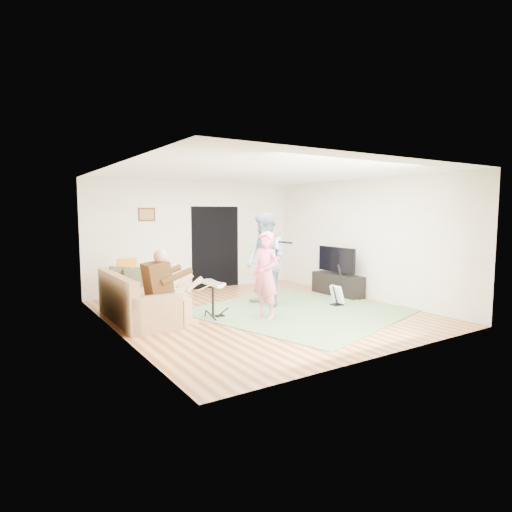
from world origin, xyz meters
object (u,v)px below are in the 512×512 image
(drum_kit, at_px, (213,302))
(tv_cabinet, at_px, (338,284))
(guitarist, at_px, (266,260))
(sofa, at_px, (133,305))
(torchiere_lamp, at_px, (261,240))
(singer, at_px, (266,275))
(television, at_px, (337,259))
(guitar_spare, at_px, (337,294))
(dining_chair, at_px, (129,290))

(drum_kit, relative_size, tv_cabinet, 0.50)
(drum_kit, distance_m, guitarist, 1.56)
(sofa, bearing_deg, torchiere_lamp, 17.63)
(drum_kit, relative_size, singer, 0.44)
(sofa, xyz_separation_m, television, (4.75, -0.26, 0.56))
(sofa, height_order, drum_kit, sofa)
(singer, bearing_deg, guitar_spare, 79.77)
(guitarist, distance_m, dining_chair, 2.91)
(singer, bearing_deg, tv_cabinet, 96.99)
(sofa, bearing_deg, drum_kit, -26.65)
(sofa, distance_m, tv_cabinet, 4.80)
(tv_cabinet, bearing_deg, guitarist, -177.60)
(torchiere_lamp, bearing_deg, sofa, -162.37)
(sofa, relative_size, dining_chair, 2.15)
(guitarist, relative_size, television, 1.68)
(torchiere_lamp, relative_size, tv_cabinet, 1.33)
(dining_chair, bearing_deg, sofa, -95.67)
(torchiere_lamp, bearing_deg, guitar_spare, -78.81)
(dining_chair, height_order, television, television)
(singer, xyz_separation_m, guitarist, (0.55, 0.83, 0.17))
(singer, distance_m, tv_cabinet, 2.88)
(drum_kit, xyz_separation_m, singer, (0.83, -0.52, 0.50))
(torchiere_lamp, relative_size, television, 1.61)
(torchiere_lamp, height_order, television, torchiere_lamp)
(drum_kit, bearing_deg, guitarist, 12.50)
(singer, distance_m, guitar_spare, 1.93)
(drum_kit, distance_m, television, 3.51)
(sofa, height_order, guitar_spare, guitar_spare)
(guitarist, height_order, dining_chair, guitarist)
(singer, relative_size, torchiere_lamp, 0.86)
(tv_cabinet, bearing_deg, singer, -161.03)
(torchiere_lamp, height_order, dining_chair, torchiere_lamp)
(television, bearing_deg, tv_cabinet, 0.00)
(guitar_spare, bearing_deg, drum_kit, 170.08)
(sofa, relative_size, drum_kit, 3.04)
(sofa, xyz_separation_m, guitarist, (2.67, -0.34, 0.69))
(guitarist, distance_m, guitar_spare, 1.67)
(dining_chair, bearing_deg, tv_cabinet, -10.41)
(singer, xyz_separation_m, guitar_spare, (1.84, 0.06, -0.56))
(tv_cabinet, bearing_deg, torchiere_lamp, 132.71)
(torchiere_lamp, relative_size, dining_chair, 1.88)
(guitarist, height_order, guitar_spare, guitarist)
(sofa, bearing_deg, guitar_spare, -15.73)
(drum_kit, xyz_separation_m, television, (3.45, 0.39, 0.54))
(guitar_spare, height_order, television, television)
(guitar_spare, xyz_separation_m, dining_chair, (-3.70, 2.30, 0.11))
(guitar_spare, bearing_deg, guitarist, 149.14)
(sofa, relative_size, torchiere_lamp, 1.14)
(tv_cabinet, bearing_deg, drum_kit, -173.57)
(drum_kit, bearing_deg, television, 6.52)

